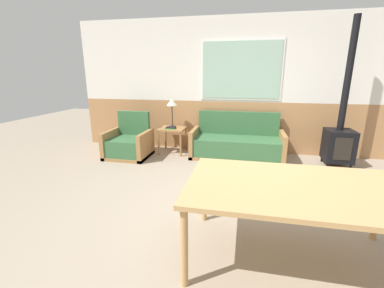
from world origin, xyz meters
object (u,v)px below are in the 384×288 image
at_px(side_table, 173,132).
at_px(dining_table, 298,192).
at_px(table_lamp, 172,104).
at_px(wood_stove, 340,135).
at_px(armchair, 129,144).
at_px(couch, 237,144).

height_order(side_table, dining_table, dining_table).
xyz_separation_m(table_lamp, wood_stove, (3.14, -0.27, -0.44)).
distance_m(side_table, table_lamp, 0.58).
relative_size(armchair, side_table, 1.65).
bearing_deg(couch, armchair, -169.15).
bearing_deg(dining_table, side_table, 123.55).
distance_m(couch, side_table, 1.34).
bearing_deg(couch, table_lamp, 174.19).
relative_size(side_table, dining_table, 0.29).
xyz_separation_m(couch, dining_table, (0.60, -2.87, 0.40)).
bearing_deg(wood_stove, armchair, -175.96).
bearing_deg(table_lamp, armchair, -144.25).
bearing_deg(table_lamp, side_table, -74.02).
xyz_separation_m(couch, table_lamp, (-1.35, 0.14, 0.75)).
height_order(couch, table_lamp, table_lamp).
bearing_deg(side_table, couch, -2.02).
height_order(couch, wood_stove, wood_stove).
relative_size(armchair, table_lamp, 1.47).
height_order(armchair, wood_stove, wood_stove).
distance_m(armchair, dining_table, 3.69).
xyz_separation_m(armchair, wood_stove, (3.89, 0.27, 0.32)).
xyz_separation_m(side_table, table_lamp, (-0.03, 0.09, 0.57)).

